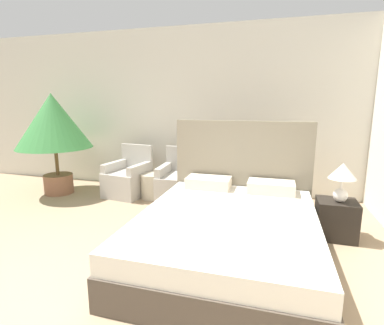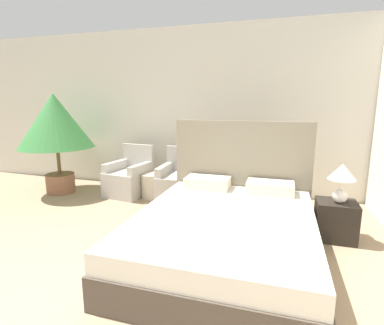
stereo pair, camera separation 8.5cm
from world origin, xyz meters
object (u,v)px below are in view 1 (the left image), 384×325
table_lamp (342,176)px  nightstand (336,219)px  potted_palm (53,124)px  bed (229,230)px  armchair_near_window_right (179,184)px  armchair_near_window_left (128,180)px  side_table (152,186)px

table_lamp → nightstand: bearing=119.4°
potted_palm → bed: bearing=-23.0°
bed → armchair_near_window_right: 1.96m
armchair_near_window_left → nightstand: 3.31m
armchair_near_window_right → potted_palm: (-2.19, -0.25, 0.96)m
armchair_near_window_left → potted_palm: potted_palm is taller
armchair_near_window_right → table_lamp: size_ratio=1.86×
potted_palm → armchair_near_window_right: bearing=6.4°
armchair_near_window_right → potted_palm: size_ratio=0.49×
armchair_near_window_right → side_table: (-0.47, -0.06, -0.06)m
potted_palm → table_lamp: 4.53m
armchair_near_window_left → armchair_near_window_right: size_ratio=1.00×
bed → potted_palm: size_ratio=1.28×
table_lamp → side_table: (-2.74, 0.83, -0.57)m
bed → nightstand: bed is taller
bed → armchair_near_window_left: size_ratio=2.63×
potted_palm → nightstand: (4.44, -0.61, -1.00)m
bed → armchair_near_window_right: size_ratio=2.63×
table_lamp → armchair_near_window_right: bearing=158.7°
bed → nightstand: bearing=33.9°
potted_palm → side_table: bearing=6.3°
armchair_near_window_left → table_lamp: bearing=-7.4°
bed → potted_palm: potted_palm is taller
potted_palm → side_table: 2.01m
armchair_near_window_right → nightstand: 2.41m
nightstand → side_table: size_ratio=1.11×
potted_palm → nightstand: potted_palm is taller
armchair_near_window_right → armchair_near_window_left: bearing=177.8°
armchair_near_window_left → table_lamp: 3.37m
armchair_near_window_right → potted_palm: bearing=-175.8°
bed → armchair_near_window_right: bed is taller
armchair_near_window_left → potted_palm: size_ratio=0.49×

